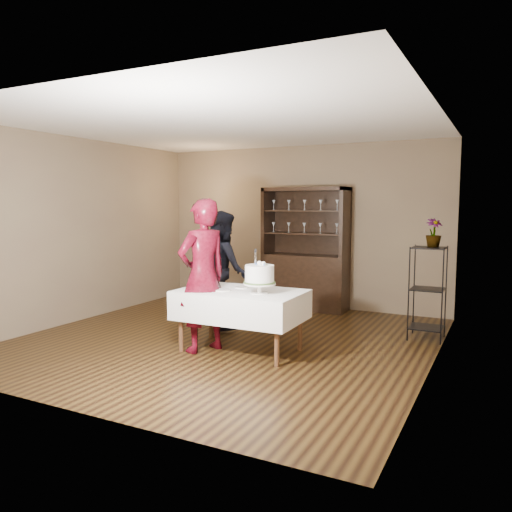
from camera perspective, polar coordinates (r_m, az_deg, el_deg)
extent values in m
plane|color=black|center=(6.49, -3.41, -9.51)|extent=(5.00, 5.00, 0.00)
plane|color=white|center=(6.33, -3.57, 14.75)|extent=(5.00, 5.00, 0.00)
cube|color=brown|center=(8.52, 5.05, 3.38)|extent=(5.00, 0.02, 2.70)
cube|color=brown|center=(7.83, -19.50, 2.83)|extent=(0.02, 5.00, 2.70)
cube|color=brown|center=(5.45, 19.82, 1.59)|extent=(0.02, 5.00, 2.70)
cube|color=black|center=(8.29, 5.60, -2.95)|extent=(1.40, 0.48, 0.90)
cube|color=black|center=(8.40, 6.22, 4.02)|extent=(1.40, 0.03, 1.10)
cube|color=black|center=(8.20, 5.71, 7.61)|extent=(1.40, 0.48, 0.06)
cube|color=black|center=(8.21, 5.66, 2.58)|extent=(1.28, 0.42, 0.02)
cube|color=black|center=(8.20, 5.69, 5.16)|extent=(1.28, 0.42, 0.02)
cylinder|color=black|center=(6.59, 17.04, -4.19)|extent=(0.02, 0.02, 1.20)
cylinder|color=black|center=(6.54, 20.51, -4.39)|extent=(0.02, 0.02, 1.20)
cylinder|color=black|center=(6.98, 17.61, -3.65)|extent=(0.02, 0.02, 1.20)
cylinder|color=black|center=(6.93, 20.88, -3.83)|extent=(0.02, 0.02, 1.20)
cube|color=black|center=(6.85, 18.88, -7.72)|extent=(0.40, 0.40, 0.02)
cube|color=black|center=(6.75, 19.02, -3.59)|extent=(0.40, 0.40, 0.01)
cube|color=black|center=(6.68, 19.18, 0.90)|extent=(0.40, 0.40, 0.02)
cube|color=silver|center=(5.88, -1.76, -5.57)|extent=(1.46, 0.91, 0.33)
cylinder|color=#4F301D|center=(5.96, -8.59, -7.58)|extent=(0.06, 0.06, 0.69)
cylinder|color=#4F301D|center=(5.37, 2.41, -9.04)|extent=(0.06, 0.06, 0.69)
cylinder|color=#4F301D|center=(6.51, -5.17, -6.37)|extent=(0.06, 0.06, 0.69)
cylinder|color=#4F301D|center=(5.97, 5.06, -7.50)|extent=(0.06, 0.06, 0.69)
imported|color=#33040E|center=(5.87, -6.10, -2.24)|extent=(0.65, 0.77, 1.80)
imported|color=black|center=(6.98, -3.78, -1.55)|extent=(1.00, 1.00, 1.64)
cylinder|color=white|center=(5.66, 0.40, -4.23)|extent=(0.21, 0.21, 0.01)
cylinder|color=white|center=(5.65, 0.40, -3.78)|extent=(0.05, 0.05, 0.10)
cylinder|color=white|center=(5.64, 0.40, -3.19)|extent=(0.37, 0.37, 0.02)
cylinder|color=#46632F|center=(5.64, 0.40, -3.02)|extent=(0.36, 0.36, 0.02)
cylinder|color=white|center=(5.62, 0.40, -2.08)|extent=(0.43, 0.43, 0.21)
sphere|color=#5471B4|center=(5.60, 0.69, -0.94)|extent=(0.02, 0.02, 0.02)
cube|color=silver|center=(5.60, -0.07, -0.32)|extent=(0.03, 0.03, 0.14)
cube|color=black|center=(5.59, -0.07, 0.57)|extent=(0.03, 0.03, 0.05)
cylinder|color=white|center=(5.85, -3.84, -3.90)|extent=(0.21, 0.21, 0.01)
cylinder|color=white|center=(6.01, -1.66, -3.61)|extent=(0.20, 0.20, 0.01)
imported|color=#46632F|center=(6.71, 19.64, 2.51)|extent=(0.28, 0.28, 0.36)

